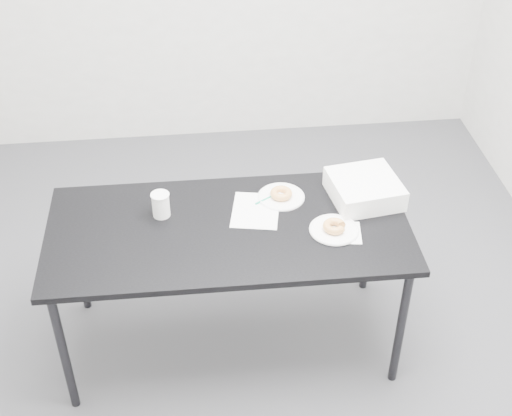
{
  "coord_description": "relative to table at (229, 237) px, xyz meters",
  "views": [
    {
      "loc": [
        -0.15,
        -2.73,
        2.89
      ],
      "look_at": [
        0.15,
        0.02,
        0.76
      ],
      "focal_mm": 50.0,
      "sensor_mm": 36.0,
      "label": 1
    }
  ],
  "objects": [
    {
      "name": "donut_near",
      "position": [
        0.49,
        -0.08,
        0.09
      ],
      "size": [
        0.13,
        0.13,
        0.04
      ],
      "primitive_type": "torus",
      "rotation": [
        0.0,
        0.0,
        -0.28
      ],
      "color": "#BE733C",
      "rests_on": "plate_near"
    },
    {
      "name": "floor",
      "position": [
        -0.0,
        0.13,
        -0.72
      ],
      "size": [
        4.0,
        4.0,
        0.0
      ],
      "primitive_type": "plane",
      "color": "#454549",
      "rests_on": "ground"
    },
    {
      "name": "scorecard",
      "position": [
        0.14,
        0.11,
        0.06
      ],
      "size": [
        0.27,
        0.32,
        0.0
      ],
      "primitive_type": "cube",
      "rotation": [
        0.0,
        0.0,
        -0.19
      ],
      "color": "white",
      "rests_on": "table"
    },
    {
      "name": "plate_far",
      "position": [
        0.28,
        0.2,
        0.06
      ],
      "size": [
        0.23,
        0.23,
        0.01
      ],
      "primitive_type": "cylinder",
      "color": "white",
      "rests_on": "table"
    },
    {
      "name": "napkin",
      "position": [
        0.53,
        -0.1,
        0.06
      ],
      "size": [
        0.18,
        0.18,
        0.0
      ],
      "primitive_type": "cube",
      "rotation": [
        0.0,
        0.0,
        -0.14
      ],
      "color": "white",
      "rests_on": "table"
    },
    {
      "name": "coffee_cup",
      "position": [
        -0.31,
        0.12,
        0.12
      ],
      "size": [
        0.08,
        0.08,
        0.13
      ],
      "primitive_type": "cylinder",
      "color": "white",
      "rests_on": "table"
    },
    {
      "name": "plate_near",
      "position": [
        0.49,
        -0.08,
        0.07
      ],
      "size": [
        0.23,
        0.23,
        0.01
      ],
      "primitive_type": "cylinder",
      "color": "white",
      "rests_on": "napkin"
    },
    {
      "name": "pen",
      "position": [
        0.2,
        0.19,
        0.07
      ],
      "size": [
        0.12,
        0.08,
        0.01
      ],
      "primitive_type": "cylinder",
      "rotation": [
        0.0,
        1.57,
        0.56
      ],
      "color": "#0C8E68",
      "rests_on": "scorecard"
    },
    {
      "name": "bakery_box",
      "position": [
        0.68,
        0.16,
        0.11
      ],
      "size": [
        0.37,
        0.37,
        0.11
      ],
      "primitive_type": "cube",
      "rotation": [
        0.0,
        0.0,
        0.15
      ],
      "color": "white",
      "rests_on": "table"
    },
    {
      "name": "cup_lid",
      "position": [
        0.27,
        0.23,
        0.07
      ],
      "size": [
        0.1,
        0.1,
        0.01
      ],
      "primitive_type": "cylinder",
      "color": "white",
      "rests_on": "table"
    },
    {
      "name": "logo_patch",
      "position": [
        0.22,
        0.2,
        0.06
      ],
      "size": [
        0.05,
        0.05,
        0.0
      ],
      "primitive_type": "cube",
      "rotation": [
        0.0,
        0.0,
        -0.19
      ],
      "color": "green",
      "rests_on": "scorecard"
    },
    {
      "name": "table",
      "position": [
        0.0,
        0.0,
        0.0
      ],
      "size": [
        1.71,
        0.81,
        0.78
      ],
      "rotation": [
        0.0,
        0.0,
        -0.01
      ],
      "color": "black",
      "rests_on": "floor"
    },
    {
      "name": "donut_far",
      "position": [
        0.28,
        0.2,
        0.08
      ],
      "size": [
        0.11,
        0.11,
        0.04
      ],
      "primitive_type": "torus",
      "rotation": [
        0.0,
        0.0,
        0.02
      ],
      "color": "#BE733C",
      "rests_on": "plate_far"
    }
  ]
}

